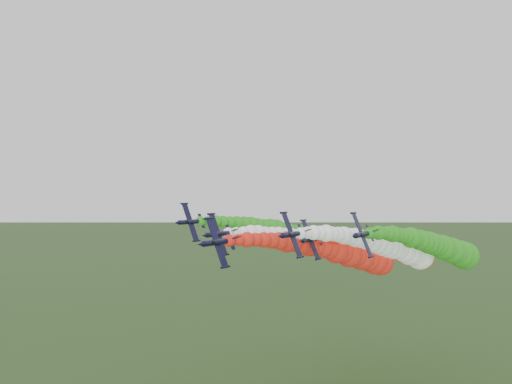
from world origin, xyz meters
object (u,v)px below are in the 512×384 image
at_px(jet_inner_right, 392,248).
at_px(jet_outer_right, 443,248).
at_px(jet_inner_left, 333,247).
at_px(jet_outer_left, 306,237).
at_px(jet_lead, 347,254).
at_px(jet_trail, 398,250).

bearing_deg(jet_inner_right, jet_outer_right, 40.80).
distance_m(jet_inner_left, jet_outer_left, 11.55).
height_order(jet_lead, jet_outer_right, jet_outer_right).
bearing_deg(jet_lead, jet_outer_right, 51.87).
height_order(jet_inner_left, jet_outer_right, jet_outer_right).
bearing_deg(jet_inner_left, jet_trail, 49.50).
xyz_separation_m(jet_outer_left, jet_trail, (23.67, 10.86, -3.57)).
bearing_deg(jet_trail, jet_inner_left, -130.50).
bearing_deg(jet_inner_right, jet_lead, -117.74).
xyz_separation_m(jet_outer_right, jet_trail, (-13.18, 5.74, -1.88)).
height_order(jet_inner_left, jet_trail, jet_inner_left).
bearing_deg(jet_outer_left, jet_trail, 24.65).
bearing_deg(jet_outer_right, jet_inner_right, -139.20).
distance_m(jet_inner_left, jet_trail, 20.52).
distance_m(jet_lead, jet_outer_left, 25.95).
xyz_separation_m(jet_inner_right, jet_outer_right, (10.57, 9.12, -0.34)).
xyz_separation_m(jet_inner_right, jet_trail, (-2.61, 14.86, -2.22)).
relative_size(jet_inner_right, jet_outer_right, 1.00).
bearing_deg(jet_outer_right, jet_lead, -128.13).
distance_m(jet_lead, jet_trail, 28.38).
bearing_deg(jet_outer_left, jet_inner_right, -8.65).
xyz_separation_m(jet_inner_left, jet_outer_left, (-10.39, 4.69, 1.85)).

